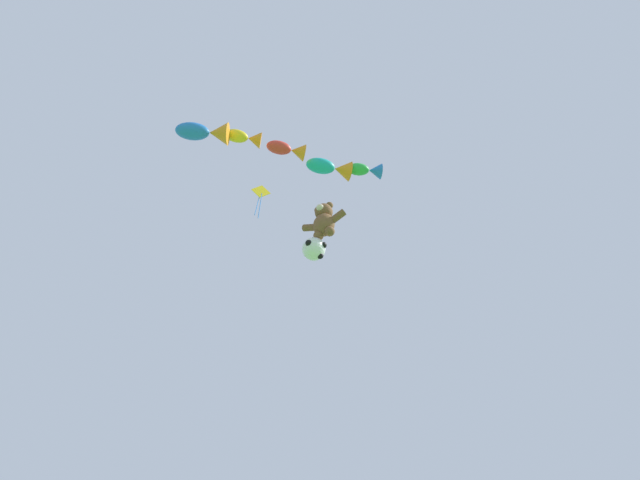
% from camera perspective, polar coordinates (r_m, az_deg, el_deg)
% --- Properties ---
extents(teddy_bear_kite, '(1.89, 0.83, 1.92)m').
position_cam_1_polar(teddy_bear_kite, '(16.73, 0.50, 2.58)').
color(teddy_bear_kite, brown).
extents(soccer_ball_kite, '(0.97, 0.97, 0.89)m').
position_cam_1_polar(soccer_ball_kite, '(15.94, -0.80, -1.19)').
color(soccer_ball_kite, white).
extents(fish_kite_emerald, '(1.52, 1.30, 0.67)m').
position_cam_1_polar(fish_kite_emerald, '(18.14, 6.23, 9.25)').
color(fish_kite_emerald, green).
extents(fish_kite_teal, '(1.92, 1.79, 0.84)m').
position_cam_1_polar(fish_kite_teal, '(18.03, 1.54, 9.57)').
color(fish_kite_teal, '#19ADB2').
extents(fish_kite_crimson, '(1.59, 1.52, 0.71)m').
position_cam_1_polar(fish_kite_crimson, '(17.75, -4.24, 11.93)').
color(fish_kite_crimson, red).
extents(fish_kite_goldfin, '(1.51, 1.41, 0.68)m').
position_cam_1_polar(fish_kite_goldfin, '(18.02, -9.91, 13.29)').
color(fish_kite_goldfin, yellow).
extents(fish_kite_cobalt, '(2.13, 1.76, 0.88)m').
position_cam_1_polar(fish_kite_cobalt, '(17.64, -15.01, 13.70)').
color(fish_kite_cobalt, blue).
extents(diamond_kite, '(0.69, 0.64, 2.52)m').
position_cam_1_polar(diamond_kite, '(20.04, -7.95, 5.98)').
color(diamond_kite, yellow).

